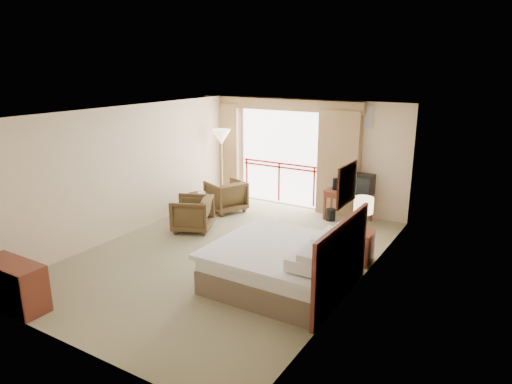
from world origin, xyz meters
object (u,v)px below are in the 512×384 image
Objects in this scene: side_table at (198,200)px; dresser at (13,286)px; wastebasket at (331,215)px; bed at (285,264)px; tv at (362,184)px; floor_lamp at (221,140)px; table_lamp at (364,206)px; armchair_near at (193,230)px; nightstand at (360,247)px; desk at (349,198)px; armchair_far at (226,211)px.

dresser reaches higher than side_table.
side_table is (-2.89, -1.25, 0.22)m from wastebasket.
tv reaches higher than bed.
table_lamp is at bearing -22.37° from floor_lamp.
armchair_near is 1.12m from side_table.
table_lamp is 1.24× the size of tv.
nightstand is 0.98× the size of table_lamp.
table_lamp is 2.47m from wastebasket.
desk is 0.48m from tv.
tv is 3.85m from side_table.
wastebasket is at bearing -153.83° from tv.
bed is 4.32× the size of tv.
table_lamp reaches higher than wastebasket.
tv is at bearing 16.87° from wastebasket.
armchair_near is (-3.68, -0.26, -0.30)m from nightstand.
bed is 5.09m from floor_lamp.
armchair_near is 3.98m from dresser.
dresser is (0.38, -4.87, 0.01)m from side_table.
table_lamp is 0.74× the size of armchair_near.
wastebasket is at bearing 99.64° from bed.
tv is (-0.70, 2.05, -0.16)m from table_lamp.
armchair_far is at bearing 159.12° from nightstand.
wastebasket is (-1.33, 1.90, -0.16)m from nightstand.
tv is at bearing 108.84° from table_lamp.
desk is 3.64m from armchair_near.
floor_lamp reaches higher than side_table.
bed is 7.75× the size of wastebasket.
nightstand is at bearing -8.73° from side_table.
floor_lamp reaches higher than desk.
table_lamp is 4.75m from floor_lamp.
desk is at bearing 93.82° from bed.
desk is at bearing 5.20° from floor_lamp.
bed is 1.12× the size of floor_lamp.
floor_lamp is at bearing 93.23° from dresser.
floor_lamp is at bearing 173.63° from armchair_near.
tv reaches higher than wastebasket.
armchair_near is (0.15, -1.50, 0.00)m from armchair_far.
wastebasket is 0.33× the size of armchair_far.
armchair_near is 0.43× the size of floor_lamp.
side_table reaches higher than armchair_near.
dresser reaches higher than nightstand.
wastebasket is (-0.64, -0.19, -0.78)m from tv.
table_lamp is 2.17m from tv.
floor_lamp is (-3.36, -0.31, 1.10)m from desk.
bed is 3.48m from wastebasket.
wastebasket is 6.62m from dresser.
side_table is (-4.23, 0.60, -0.71)m from table_lamp.
nightstand is at bearing 46.02° from dresser.
dresser reaches higher than wastebasket.
floor_lamp is (-4.36, 1.79, 0.57)m from table_lamp.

